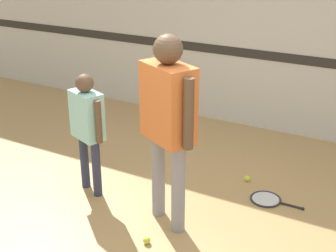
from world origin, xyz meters
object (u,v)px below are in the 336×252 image
object	(u,v)px
person_student_left	(87,121)
racket_spare_on_floor	(267,199)
tennis_ball_near_instructor	(147,240)
tennis_ball_by_spare_racket	(247,178)
person_instructor	(168,113)

from	to	relation	value
person_student_left	racket_spare_on_floor	xyz separation A→B (m)	(1.68, 0.70, -0.78)
racket_spare_on_floor	tennis_ball_near_instructor	size ratio (longest dim) A/B	8.36
tennis_ball_near_instructor	tennis_ball_by_spare_racket	distance (m)	1.52
tennis_ball_near_instructor	tennis_ball_by_spare_racket	bearing A→B (deg)	75.16
person_student_left	tennis_ball_by_spare_racket	bearing A→B (deg)	56.19
tennis_ball_near_instructor	tennis_ball_by_spare_racket	world-z (taller)	same
person_instructor	racket_spare_on_floor	distance (m)	1.52
tennis_ball_near_instructor	person_instructor	bearing A→B (deg)	90.22
racket_spare_on_floor	person_instructor	bearing A→B (deg)	-131.24
racket_spare_on_floor	tennis_ball_by_spare_racket	bearing A→B (deg)	138.69
person_instructor	tennis_ball_by_spare_racket	bearing A→B (deg)	97.20
tennis_ball_near_instructor	tennis_ball_by_spare_racket	xyz separation A→B (m)	(0.39, 1.47, 0.00)
person_instructor	racket_spare_on_floor	bearing A→B (deg)	75.90
person_student_left	tennis_ball_near_instructor	distance (m)	1.32
tennis_ball_by_spare_racket	person_student_left	bearing A→B (deg)	-144.33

